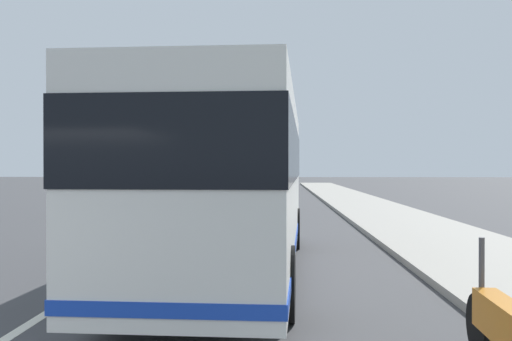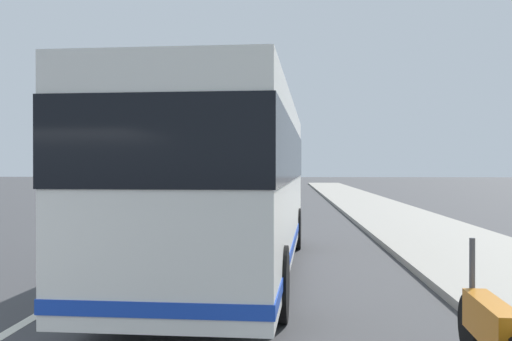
{
  "view_description": "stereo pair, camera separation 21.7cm",
  "coord_description": "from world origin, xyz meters",
  "px_view_note": "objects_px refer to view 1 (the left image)",
  "views": [
    {
      "loc": [
        -3.03,
        -3.19,
        2.02
      ],
      "look_at": [
        9.67,
        -2.7,
        1.94
      ],
      "focal_mm": 40.22,
      "sensor_mm": 36.0,
      "label": 1
    },
    {
      "loc": [
        -3.02,
        -3.41,
        2.02
      ],
      "look_at": [
        9.67,
        -2.7,
        1.94
      ],
      "focal_mm": 40.22,
      "sensor_mm": 36.0,
      "label": 2
    }
  ],
  "objects_px": {
    "coach_bus": "(232,176)",
    "motorcycle_nearest_curb": "(503,330)",
    "car_far_distant": "(143,199)",
    "car_ahead_same_lane": "(277,182)"
  },
  "relations": [
    {
      "from": "coach_bus",
      "to": "car_ahead_same_lane",
      "type": "height_order",
      "value": "coach_bus"
    },
    {
      "from": "coach_bus",
      "to": "motorcycle_nearest_curb",
      "type": "relative_size",
      "value": 4.77
    },
    {
      "from": "motorcycle_nearest_curb",
      "to": "coach_bus",
      "type": "bearing_deg",
      "value": 31.76
    },
    {
      "from": "coach_bus",
      "to": "car_ahead_same_lane",
      "type": "distance_m",
      "value": 38.18
    },
    {
      "from": "car_far_distant",
      "to": "motorcycle_nearest_curb",
      "type": "bearing_deg",
      "value": 19.0
    },
    {
      "from": "car_far_distant",
      "to": "car_ahead_same_lane",
      "type": "xyz_separation_m",
      "value": [
        25.04,
        -5.66,
        0.04
      ]
    },
    {
      "from": "car_far_distant",
      "to": "car_ahead_same_lane",
      "type": "relative_size",
      "value": 1.02
    },
    {
      "from": "coach_bus",
      "to": "car_far_distant",
      "type": "relative_size",
      "value": 2.5
    },
    {
      "from": "motorcycle_nearest_curb",
      "to": "car_ahead_same_lane",
      "type": "relative_size",
      "value": 0.53
    },
    {
      "from": "car_ahead_same_lane",
      "to": "car_far_distant",
      "type": "bearing_deg",
      "value": 165.13
    }
  ]
}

